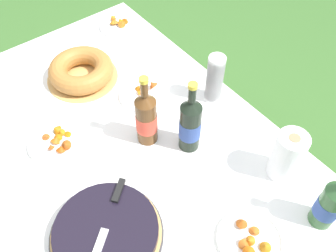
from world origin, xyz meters
TOP-DOWN VIEW (x-y plane):
  - ground_plane at (0.00, 0.00)m, footprint 16.00×16.00m
  - garden_table at (0.00, 0.00)m, footprint 1.61×1.10m
  - tablecloth at (0.00, 0.00)m, footprint 1.62×1.11m
  - berry_tart at (0.31, -0.25)m, footprint 0.37×0.37m
  - serving_knife at (0.29, -0.23)m, footprint 0.25×0.31m
  - bundt_cake at (-0.41, 0.07)m, footprint 0.32×0.32m
  - cup_stack at (0.05, 0.45)m, footprint 0.07×0.07m
  - cider_bottle_green at (0.70, 0.36)m, footprint 0.08×0.08m
  - cider_bottle_amber at (0.06, 0.10)m, footprint 0.08×0.08m
  - juice_bottle_red at (0.18, 0.21)m, footprint 0.08×0.08m
  - snack_plate_near at (-0.14, -0.20)m, footprint 0.22×0.22m
  - snack_plate_left at (0.61, 0.11)m, footprint 0.22×0.22m
  - snack_plate_right at (-0.14, 0.22)m, footprint 0.22×0.22m
  - snack_plate_far at (-0.64, 0.41)m, footprint 0.21×0.21m
  - paper_towel_roll at (0.49, 0.40)m, footprint 0.11×0.11m

SIDE VIEW (x-z plane):
  - ground_plane at x=0.00m, z-range 0.00..0.00m
  - garden_table at x=0.00m, z-range 0.31..1.08m
  - tablecloth at x=0.00m, z-range 0.70..0.81m
  - snack_plate_right at x=-0.14m, z-range 0.75..0.81m
  - snack_plate_near at x=-0.14m, z-range 0.75..0.81m
  - snack_plate_left at x=0.61m, z-range 0.75..0.81m
  - snack_plate_far at x=-0.64m, z-range 0.75..0.81m
  - berry_tart at x=0.31m, z-range 0.77..0.82m
  - bundt_cake at x=-0.41m, z-range 0.77..0.86m
  - serving_knife at x=0.29m, z-range 0.82..0.84m
  - paper_towel_roll at x=0.49m, z-range 0.77..0.97m
  - cider_bottle_green at x=0.70m, z-range 0.73..1.03m
  - cup_stack at x=0.05m, z-range 0.77..0.99m
  - cider_bottle_amber at x=0.06m, z-range 0.73..1.05m
  - juice_bottle_red at x=0.18m, z-range 0.73..1.06m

